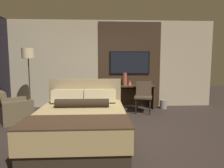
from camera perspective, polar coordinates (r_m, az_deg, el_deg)
name	(u,v)px	position (r m, az deg, el deg)	size (l,w,h in m)	color
ground_plane	(104,134)	(4.22, -2.20, -14.19)	(16.00, 16.00, 0.00)	#332823
wall_back_tv_panel	(106,64)	(6.54, -1.60, 5.68)	(7.20, 0.09, 2.80)	#BCAD8E
bed	(81,122)	(3.91, -8.77, -10.63)	(1.68, 2.19, 1.08)	#33281E
desk	(130,93)	(6.42, 5.21, -2.53)	(1.52, 0.46, 0.73)	#422D1E
tv	(130,63)	(6.53, 5.07, 6.08)	(1.30, 0.04, 0.73)	black
desk_chair	(143,94)	(5.92, 8.99, -2.78)	(0.59, 0.59, 0.91)	#4C3D2D
armchair_by_window	(14,111)	(5.55, -26.17, -6.90)	(0.99, 1.00, 0.78)	brown
floor_lamp	(28,59)	(6.01, -22.79, 6.64)	(0.34, 0.34, 1.85)	#282623
vase_tall	(125,79)	(6.34, 3.69, 1.41)	(0.12, 0.12, 0.39)	#B2563D
vase_short	(130,82)	(6.44, 5.11, 0.44)	(0.12, 0.12, 0.16)	#B2563D
book	(114,85)	(6.36, 0.51, -0.21)	(0.22, 0.15, 0.03)	navy
waste_bin	(163,104)	(6.56, 14.44, -5.61)	(0.22, 0.22, 0.28)	gray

